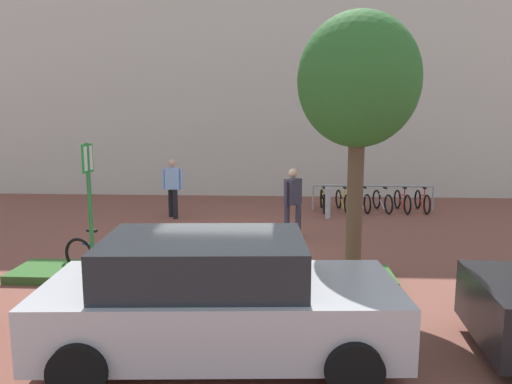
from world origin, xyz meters
name	(u,v)px	position (x,y,z in m)	size (l,w,h in m)	color
ground_plane	(220,245)	(0.00, 0.00, 0.00)	(60.00, 60.00, 0.00)	brown
building_facade	(245,59)	(0.00, 7.55, 5.00)	(28.00, 1.20, 10.00)	beige
planter_strip	(201,274)	(-0.04, -2.34, 0.08)	(7.00, 1.10, 0.16)	#336028
tree_sidewalk	(359,83)	(2.72, -2.41, 3.53)	(2.08, 2.08, 4.72)	brown
parking_sign_post	(89,191)	(-2.07, -2.34, 1.63)	(0.08, 0.36, 2.50)	#2D7238
bike_at_sign	(101,256)	(-1.97, -2.17, 0.35)	(1.63, 0.59, 0.86)	black
bike_rack_cluster	(372,200)	(4.25, 4.30, 0.35)	(3.76, 1.63, 0.83)	#99999E
bollard_steel	(328,203)	(2.76, 3.11, 0.45)	(0.16, 0.16, 0.90)	#ADADB2
person_shirt_white	(173,185)	(-1.75, 2.96, 0.98)	(0.61, 0.43, 1.72)	black
person_suited_dark	(293,199)	(1.70, 0.74, 0.98)	(0.44, 0.48, 1.72)	#383342
car_silver_sedan	(217,300)	(0.66, -5.27, 0.76)	(4.41, 2.25, 1.54)	#B7B7BC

